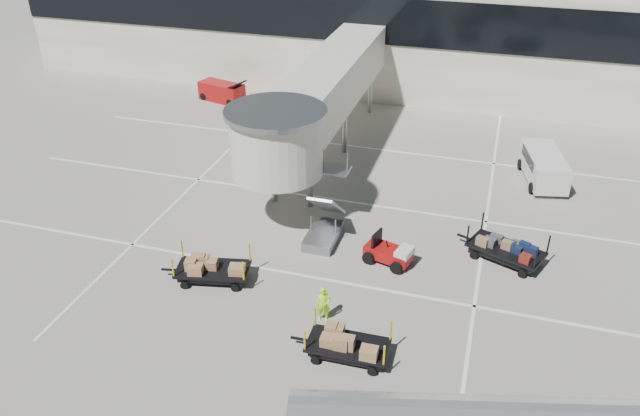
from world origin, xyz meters
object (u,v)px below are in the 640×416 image
at_px(box_cart_far, 213,270).
at_px(box_cart_near, 352,346).
at_px(ground_worker, 323,304).
at_px(belt_loader, 222,92).
at_px(minivan, 543,164).
at_px(suitcase_cart, 508,251).
at_px(baggage_tug, 389,253).

bearing_deg(box_cart_far, box_cart_near, -34.15).
distance_m(ground_worker, belt_loader, 26.06).
bearing_deg(ground_worker, box_cart_near, -65.03).
height_order(box_cart_far, minivan, minivan).
bearing_deg(ground_worker, suitcase_cart, 24.74).
height_order(baggage_tug, belt_loader, belt_loader).
bearing_deg(baggage_tug, box_cart_near, -75.23).
xyz_separation_m(box_cart_near, minivan, (6.77, 16.89, 0.44)).
bearing_deg(baggage_tug, box_cart_far, -137.39).
height_order(box_cart_far, belt_loader, belt_loader).
relative_size(box_cart_far, ground_worker, 2.53).
relative_size(suitcase_cart, minivan, 0.87).
bearing_deg(box_cart_far, belt_loader, 101.62).
relative_size(baggage_tug, minivan, 0.50).
height_order(box_cart_far, ground_worker, ground_worker).
distance_m(ground_worker, minivan, 17.32).
xyz_separation_m(box_cart_near, belt_loader, (-15.93, 23.52, 0.11)).
relative_size(baggage_tug, suitcase_cart, 0.57).
xyz_separation_m(suitcase_cart, box_cart_far, (-12.17, -5.20, -0.03)).
bearing_deg(baggage_tug, minivan, 73.33).
relative_size(baggage_tug, box_cart_near, 0.63).
bearing_deg(belt_loader, ground_worker, -41.71).
relative_size(box_cart_far, belt_loader, 1.02).
distance_m(baggage_tug, minivan, 12.42).
bearing_deg(minivan, box_cart_near, -124.69).
height_order(suitcase_cart, belt_loader, belt_loader).
xyz_separation_m(box_cart_near, box_cart_far, (-6.95, 2.85, -0.00)).
relative_size(suitcase_cart, belt_loader, 1.06).
bearing_deg(box_cart_near, box_cart_far, 156.52).
height_order(box_cart_near, minivan, minivan).
bearing_deg(suitcase_cart, box_cart_far, -134.97).
height_order(suitcase_cart, box_cart_near, suitcase_cart).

